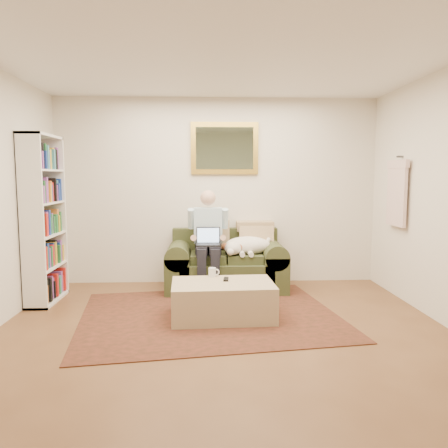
{
  "coord_description": "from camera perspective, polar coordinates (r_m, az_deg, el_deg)",
  "views": [
    {
      "loc": [
        -0.17,
        -3.68,
        1.51
      ],
      "look_at": [
        0.05,
        1.44,
        0.95
      ],
      "focal_mm": 35.0,
      "sensor_mm": 36.0,
      "label": 1
    }
  ],
  "objects": [
    {
      "name": "laptop",
      "position": [
        5.6,
        -2.07,
        -2.12
      ],
      "size": [
        0.31,
        0.24,
        0.22
      ],
      "color": "black",
      "rests_on": "seated_man"
    },
    {
      "name": "ottoman",
      "position": [
        4.72,
        -0.17,
        -9.94
      ],
      "size": [
        1.1,
        0.73,
        0.39
      ],
      "primitive_type": "cube",
      "rotation": [
        0.0,
        0.0,
        0.05
      ],
      "color": "tan",
      "rests_on": "room_shell"
    },
    {
      "name": "sleeping_dog",
      "position": [
        5.76,
        3.11,
        -2.81
      ],
      "size": [
        0.65,
        0.41,
        0.24
      ],
      "primitive_type": null,
      "color": "white",
      "rests_on": "sofa"
    },
    {
      "name": "room_shell",
      "position": [
        4.04,
        -0.08,
        3.26
      ],
      "size": [
        4.51,
        5.0,
        2.61
      ],
      "color": "brown",
      "rests_on": "ground"
    },
    {
      "name": "rug",
      "position": [
        4.86,
        -1.89,
        -11.79
      ],
      "size": [
        3.01,
        2.55,
        0.01
      ],
      "primitive_type": "cube",
      "rotation": [
        0.0,
        0.0,
        0.14
      ],
      "color": "black",
      "rests_on": "room_shell"
    },
    {
      "name": "bookshelf",
      "position": [
        5.64,
        -22.47,
        0.58
      ],
      "size": [
        0.28,
        0.8,
        2.0
      ],
      "primitive_type": null,
      "color": "white",
      "rests_on": "room_shell"
    },
    {
      "name": "sofa",
      "position": [
        5.88,
        0.25,
        -5.91
      ],
      "size": [
        1.58,
        0.8,
        0.95
      ],
      "color": "#404323",
      "rests_on": "room_shell"
    },
    {
      "name": "coffee_mug",
      "position": [
        4.92,
        -1.56,
        -6.32
      ],
      "size": [
        0.08,
        0.08,
        0.1
      ],
      "primitive_type": "cylinder",
      "color": "white",
      "rests_on": "ottoman"
    },
    {
      "name": "tv_remote",
      "position": [
        4.77,
        0.27,
        -7.22
      ],
      "size": [
        0.06,
        0.15,
        0.02
      ],
      "primitive_type": "cube",
      "rotation": [
        0.0,
        0.0,
        -0.1
      ],
      "color": "black",
      "rests_on": "ottoman"
    },
    {
      "name": "seated_man",
      "position": [
        5.66,
        -2.08,
        -2.35
      ],
      "size": [
        0.52,
        0.74,
        1.33
      ],
      "primitive_type": null,
      "color": "#8CC0D8",
      "rests_on": "sofa"
    },
    {
      "name": "hanging_shirt",
      "position": [
        5.78,
        21.65,
        4.21
      ],
      "size": [
        0.06,
        0.52,
        0.9
      ],
      "primitive_type": null,
      "color": "beige",
      "rests_on": "room_shell"
    },
    {
      "name": "wall_mirror",
      "position": [
        6.17,
        0.08,
        9.86
      ],
      "size": [
        0.94,
        0.04,
        0.72
      ],
      "color": "gold",
      "rests_on": "room_shell"
    }
  ]
}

